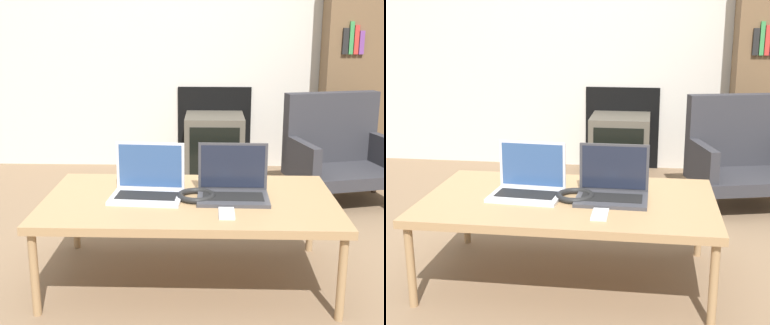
# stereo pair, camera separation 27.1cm
# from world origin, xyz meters

# --- Properties ---
(ground_plane) EXTENTS (14.00, 14.00, 0.00)m
(ground_plane) POSITION_xyz_m (0.00, 0.00, 0.00)
(ground_plane) COLOR #7A6047
(wall_back) EXTENTS (7.00, 0.08, 2.60)m
(wall_back) POSITION_xyz_m (0.00, 2.21, 1.29)
(wall_back) COLOR beige
(wall_back) RESTS_ON ground_plane
(table) EXTENTS (1.33, 0.77, 0.40)m
(table) POSITION_xyz_m (0.00, 0.10, 0.38)
(table) COLOR #9E7A51
(table) RESTS_ON ground_plane
(laptop_left) EXTENTS (0.34, 0.25, 0.24)m
(laptop_left) POSITION_xyz_m (-0.19, 0.12, 0.46)
(laptop_left) COLOR silver
(laptop_left) RESTS_ON table
(laptop_right) EXTENTS (0.32, 0.23, 0.24)m
(laptop_right) POSITION_xyz_m (0.20, 0.12, 0.46)
(laptop_right) COLOR #38383D
(laptop_right) RESTS_ON table
(headphones) EXTENTS (0.18, 0.18, 0.03)m
(headphones) POSITION_xyz_m (0.03, 0.10, 0.42)
(headphones) COLOR black
(headphones) RESTS_ON table
(phone) EXTENTS (0.07, 0.14, 0.01)m
(phone) POSITION_xyz_m (0.16, -0.11, 0.41)
(phone) COLOR silver
(phone) RESTS_ON table
(tv) EXTENTS (0.46, 0.48, 0.48)m
(tv) POSITION_xyz_m (0.13, 1.92, 0.24)
(tv) COLOR #4C473D
(tv) RESTS_ON ground_plane
(armchair) EXTENTS (0.78, 0.68, 0.72)m
(armchair) POSITION_xyz_m (0.96, 1.36, 0.34)
(armchair) COLOR #2D2D33
(armchair) RESTS_ON ground_plane
(bookshelf) EXTENTS (0.76, 0.32, 1.73)m
(bookshelf) POSITION_xyz_m (1.35, 2.01, 0.87)
(bookshelf) COLOR brown
(bookshelf) RESTS_ON ground_plane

